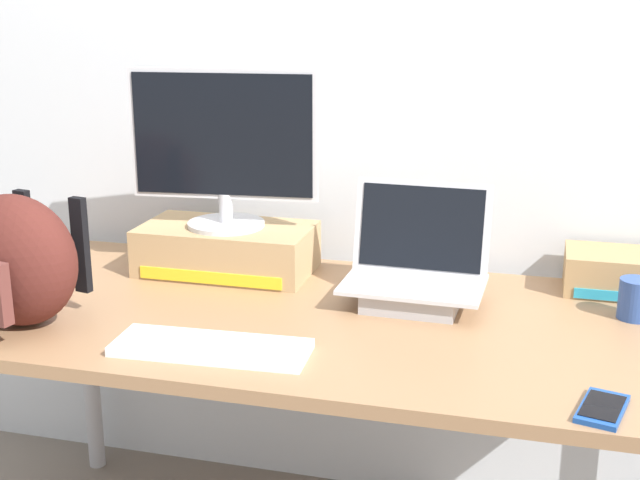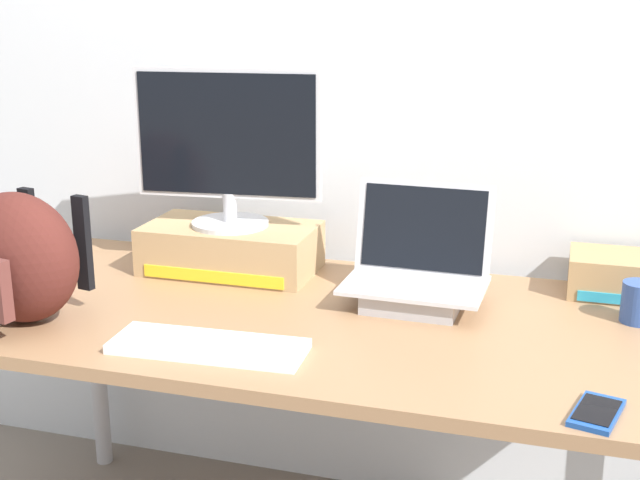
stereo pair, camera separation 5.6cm
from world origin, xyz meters
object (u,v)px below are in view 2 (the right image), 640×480
(toner_box_yellow, at_px, (231,248))
(plush_toy, at_px, (60,258))
(open_laptop, at_px, (416,281))
(toner_box_cyan, at_px, (636,276))
(external_keyboard, at_px, (209,346))
(cell_phone, at_px, (597,412))
(desktop_monitor, at_px, (228,147))
(messenger_backpack, at_px, (17,258))
(coffee_mug, at_px, (640,302))

(toner_box_yellow, height_order, plush_toy, toner_box_yellow)
(open_laptop, xyz_separation_m, toner_box_cyan, (0.51, 0.21, -0.01))
(open_laptop, relative_size, external_keyboard, 0.81)
(cell_phone, bearing_deg, external_keyboard, -170.79)
(desktop_monitor, xyz_separation_m, plush_toy, (-0.43, -0.15, -0.29))
(external_keyboard, relative_size, messenger_backpack, 1.22)
(toner_box_yellow, distance_m, messenger_backpack, 0.58)
(open_laptop, xyz_separation_m, external_keyboard, (-0.36, -0.40, -0.05))
(desktop_monitor, relative_size, open_laptop, 1.45)
(messenger_backpack, xyz_separation_m, toner_box_cyan, (1.34, 0.58, -0.10))
(desktop_monitor, relative_size, cell_phone, 3.22)
(coffee_mug, xyz_separation_m, plush_toy, (-1.45, -0.07, -0.01))
(desktop_monitor, xyz_separation_m, cell_phone, (0.93, -0.58, -0.33))
(coffee_mug, height_order, cell_phone, coffee_mug)
(desktop_monitor, xyz_separation_m, external_keyboard, (0.16, -0.51, -0.32))
(external_keyboard, xyz_separation_m, toner_box_cyan, (0.87, 0.61, 0.04))
(toner_box_yellow, xyz_separation_m, toner_box_cyan, (1.03, 0.10, -0.01))
(external_keyboard, relative_size, cell_phone, 2.72)
(open_laptop, bearing_deg, plush_toy, -175.67)
(external_keyboard, bearing_deg, desktop_monitor, 104.45)
(cell_phone, xyz_separation_m, plush_toy, (-1.36, 0.42, 0.04))
(plush_toy, bearing_deg, toner_box_cyan, 9.99)
(desktop_monitor, distance_m, external_keyboard, 0.63)
(external_keyboard, relative_size, coffee_mug, 3.47)
(desktop_monitor, bearing_deg, plush_toy, -165.74)
(desktop_monitor, bearing_deg, external_keyboard, -78.39)
(desktop_monitor, relative_size, messenger_backpack, 1.44)
(cell_phone, bearing_deg, plush_toy, 176.65)
(external_keyboard, bearing_deg, cell_phone, -7.64)
(external_keyboard, xyz_separation_m, plush_toy, (-0.59, 0.36, 0.03))
(toner_box_cyan, bearing_deg, cell_phone, -98.14)
(plush_toy, xyz_separation_m, toner_box_cyan, (1.45, 0.26, 0.01))
(open_laptop, distance_m, plush_toy, 0.95)
(toner_box_yellow, height_order, cell_phone, toner_box_yellow)
(toner_box_cyan, bearing_deg, open_laptop, -157.18)
(coffee_mug, distance_m, cell_phone, 0.50)
(messenger_backpack, height_order, toner_box_cyan, messenger_backpack)
(open_laptop, bearing_deg, external_keyboard, -130.24)
(coffee_mug, distance_m, plush_toy, 1.46)
(cell_phone, bearing_deg, open_laptop, 145.38)
(desktop_monitor, relative_size, external_keyboard, 1.18)
(cell_phone, height_order, toner_box_cyan, toner_box_cyan)
(messenger_backpack, height_order, coffee_mug, messenger_backpack)
(cell_phone, relative_size, plush_toy, 1.81)
(open_laptop, height_order, cell_phone, open_laptop)
(toner_box_cyan, bearing_deg, toner_box_yellow, -174.44)
(external_keyboard, height_order, plush_toy, plush_toy)
(open_laptop, xyz_separation_m, messenger_backpack, (-0.84, -0.36, 0.09))
(desktop_monitor, xyz_separation_m, messenger_backpack, (-0.32, -0.47, -0.19))
(desktop_monitor, relative_size, toner_box_cyan, 1.54)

